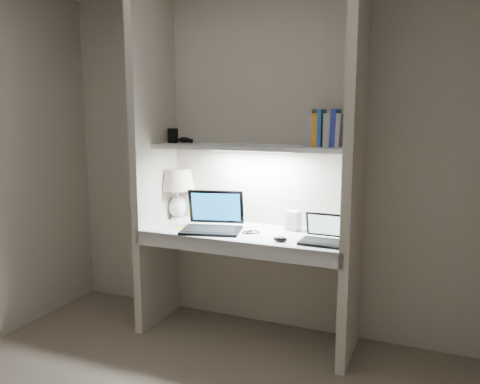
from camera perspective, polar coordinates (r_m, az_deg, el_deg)
The scene contains 17 objects.
back_wall at distance 3.44m, azimuth 2.44°, elevation 3.98°, with size 3.20×0.01×2.50m, color beige.
alcove_panel_left at distance 3.53m, azimuth -10.37°, elevation 3.96°, with size 0.06×0.55×2.50m, color beige.
alcove_panel_right at distance 2.99m, azimuth 13.81°, elevation 2.94°, with size 0.06×0.55×2.50m, color beige.
desk at distance 3.27m, azimuth 0.71°, elevation -5.17°, with size 1.40×0.55×0.04m, color white.
desk_apron at distance 3.05m, azimuth -1.13°, elevation -6.83°, with size 1.46×0.03×0.10m, color silver.
shelf at distance 3.27m, azimuth 1.36°, elevation 5.47°, with size 1.40×0.36×0.03m, color silver.
strip_light at distance 3.27m, azimuth 1.35°, elevation 5.08°, with size 0.60×0.04×0.01m, color white.
table_lamp at distance 3.64m, azimuth -7.67°, elevation 0.82°, with size 0.27×0.27×0.40m.
laptop_main at distance 3.32m, azimuth -3.29°, elevation -3.57°, with size 0.47×0.43×0.27m.
laptop_netbook at distance 3.03m, azimuth 10.20°, elevation -5.29°, with size 0.28×0.25×0.18m.
speaker at distance 3.31m, azimuth 6.50°, elevation -3.50°, with size 0.10×0.07×0.14m, color silver.
mouse at distance 3.02m, azimuth 4.92°, elevation -5.73°, with size 0.09×0.06×0.03m, color black.
cable_coil at distance 3.23m, azimuth 1.57°, elevation -4.89°, with size 0.09×0.09×0.01m, color black.
sticky_note at distance 3.38m, azimuth -7.42°, elevation -4.43°, with size 0.08×0.08×0.00m, color #D8EB31.
book_row at distance 3.16m, azimuth 10.25°, elevation 7.57°, with size 0.23×0.16×0.25m.
shelf_box at distance 3.57m, azimuth -8.18°, elevation 6.81°, with size 0.06×0.05×0.11m, color black.
shelf_gadget at distance 3.56m, azimuth -6.82°, elevation 6.33°, with size 0.10×0.07×0.04m, color black.
Camera 1 is at (1.19, -1.72, 1.56)m, focal length 35.00 mm.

